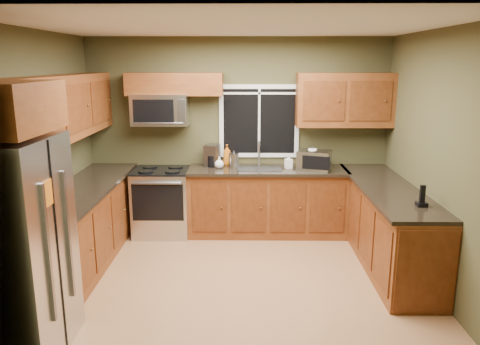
{
  "coord_description": "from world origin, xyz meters",
  "views": [
    {
      "loc": [
        0.12,
        -4.76,
        2.36
      ],
      "look_at": [
        0.05,
        0.35,
        1.15
      ],
      "focal_mm": 35.0,
      "sensor_mm": 36.0,
      "label": 1
    }
  ],
  "objects_px": {
    "soap_bottle_b": "(289,161)",
    "cordless_phone": "(422,200)",
    "microwave": "(160,110)",
    "paper_towel_roll": "(312,159)",
    "soap_bottle_c": "(219,162)",
    "coffee_maker": "(212,156)",
    "kettle": "(234,160)",
    "range": "(162,201)",
    "refrigerator": "(13,250)",
    "toaster_oven": "(314,160)",
    "soap_bottle_a": "(227,155)"
  },
  "relations": [
    {
      "from": "soap_bottle_b",
      "to": "cordless_phone",
      "type": "relative_size",
      "value": 0.87
    },
    {
      "from": "microwave",
      "to": "paper_towel_roll",
      "type": "bearing_deg",
      "value": -4.08
    },
    {
      "from": "microwave",
      "to": "soap_bottle_c",
      "type": "height_order",
      "value": "microwave"
    },
    {
      "from": "paper_towel_roll",
      "to": "coffee_maker",
      "type": "bearing_deg",
      "value": 172.53
    },
    {
      "from": "soap_bottle_b",
      "to": "cordless_phone",
      "type": "distance_m",
      "value": 2.09
    },
    {
      "from": "kettle",
      "to": "range",
      "type": "bearing_deg",
      "value": -175.59
    },
    {
      "from": "refrigerator",
      "to": "soap_bottle_b",
      "type": "distance_m",
      "value": 3.72
    },
    {
      "from": "kettle",
      "to": "microwave",
      "type": "bearing_deg",
      "value": 176.62
    },
    {
      "from": "microwave",
      "to": "coffee_maker",
      "type": "height_order",
      "value": "microwave"
    },
    {
      "from": "soap_bottle_b",
      "to": "toaster_oven",
      "type": "bearing_deg",
      "value": -16.71
    },
    {
      "from": "paper_towel_roll",
      "to": "soap_bottle_b",
      "type": "distance_m",
      "value": 0.32
    },
    {
      "from": "refrigerator",
      "to": "soap_bottle_c",
      "type": "height_order",
      "value": "refrigerator"
    },
    {
      "from": "soap_bottle_a",
      "to": "soap_bottle_b",
      "type": "bearing_deg",
      "value": -13.24
    },
    {
      "from": "microwave",
      "to": "soap_bottle_c",
      "type": "distance_m",
      "value": 1.07
    },
    {
      "from": "soap_bottle_c",
      "to": "refrigerator",
      "type": "bearing_deg",
      "value": -118.0
    },
    {
      "from": "soap_bottle_a",
      "to": "refrigerator",
      "type": "bearing_deg",
      "value": -117.91
    },
    {
      "from": "soap_bottle_b",
      "to": "soap_bottle_c",
      "type": "xyz_separation_m",
      "value": [
        -0.95,
        0.0,
        -0.02
      ]
    },
    {
      "from": "refrigerator",
      "to": "cordless_phone",
      "type": "bearing_deg",
      "value": 16.56
    },
    {
      "from": "soap_bottle_a",
      "to": "soap_bottle_b",
      "type": "relative_size",
      "value": 1.53
    },
    {
      "from": "refrigerator",
      "to": "kettle",
      "type": "bearing_deg",
      "value": 59.32
    },
    {
      "from": "refrigerator",
      "to": "coffee_maker",
      "type": "bearing_deg",
      "value": 64.85
    },
    {
      "from": "microwave",
      "to": "toaster_oven",
      "type": "height_order",
      "value": "microwave"
    },
    {
      "from": "paper_towel_roll",
      "to": "cordless_phone",
      "type": "height_order",
      "value": "paper_towel_roll"
    },
    {
      "from": "soap_bottle_c",
      "to": "soap_bottle_a",
      "type": "bearing_deg",
      "value": 63.43
    },
    {
      "from": "toaster_oven",
      "to": "coffee_maker",
      "type": "relative_size",
      "value": 1.7
    },
    {
      "from": "refrigerator",
      "to": "toaster_oven",
      "type": "relative_size",
      "value": 3.54
    },
    {
      "from": "refrigerator",
      "to": "microwave",
      "type": "height_order",
      "value": "microwave"
    },
    {
      "from": "range",
      "to": "cordless_phone",
      "type": "height_order",
      "value": "cordless_phone"
    },
    {
      "from": "refrigerator",
      "to": "cordless_phone",
      "type": "relative_size",
      "value": 8.16
    },
    {
      "from": "microwave",
      "to": "range",
      "type": "bearing_deg",
      "value": -89.98
    },
    {
      "from": "coffee_maker",
      "to": "kettle",
      "type": "distance_m",
      "value": 0.32
    },
    {
      "from": "toaster_oven",
      "to": "paper_towel_roll",
      "type": "height_order",
      "value": "paper_towel_roll"
    },
    {
      "from": "soap_bottle_b",
      "to": "cordless_phone",
      "type": "xyz_separation_m",
      "value": [
        1.19,
        -1.72,
        -0.03
      ]
    },
    {
      "from": "paper_towel_roll",
      "to": "cordless_phone",
      "type": "xyz_separation_m",
      "value": [
        0.88,
        -1.68,
        -0.07
      ]
    },
    {
      "from": "kettle",
      "to": "cordless_phone",
      "type": "height_order",
      "value": "kettle"
    },
    {
      "from": "range",
      "to": "soap_bottle_b",
      "type": "height_order",
      "value": "soap_bottle_b"
    },
    {
      "from": "toaster_oven",
      "to": "cordless_phone",
      "type": "relative_size",
      "value": 2.3
    },
    {
      "from": "coffee_maker",
      "to": "cordless_phone",
      "type": "distance_m",
      "value": 2.92
    },
    {
      "from": "coffee_maker",
      "to": "soap_bottle_a",
      "type": "height_order",
      "value": "coffee_maker"
    },
    {
      "from": "paper_towel_roll",
      "to": "soap_bottle_c",
      "type": "bearing_deg",
      "value": 178.12
    },
    {
      "from": "paper_towel_roll",
      "to": "cordless_phone",
      "type": "relative_size",
      "value": 1.4
    },
    {
      "from": "coffee_maker",
      "to": "kettle",
      "type": "xyz_separation_m",
      "value": [
        0.31,
        -0.09,
        -0.03
      ]
    },
    {
      "from": "refrigerator",
      "to": "cordless_phone",
      "type": "height_order",
      "value": "refrigerator"
    },
    {
      "from": "coffee_maker",
      "to": "soap_bottle_a",
      "type": "xyz_separation_m",
      "value": [
        0.21,
        0.06,
        0.01
      ]
    },
    {
      "from": "range",
      "to": "cordless_phone",
      "type": "bearing_deg",
      "value": -29.88
    },
    {
      "from": "soap_bottle_c",
      "to": "soap_bottle_b",
      "type": "bearing_deg",
      "value": 0.0
    },
    {
      "from": "coffee_maker",
      "to": "soap_bottle_b",
      "type": "distance_m",
      "value": 1.07
    },
    {
      "from": "refrigerator",
      "to": "kettle",
      "type": "height_order",
      "value": "refrigerator"
    },
    {
      "from": "toaster_oven",
      "to": "cordless_phone",
      "type": "bearing_deg",
      "value": -62.14
    },
    {
      "from": "soap_bottle_c",
      "to": "cordless_phone",
      "type": "xyz_separation_m",
      "value": [
        2.14,
        -1.72,
        -0.01
      ]
    }
  ]
}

